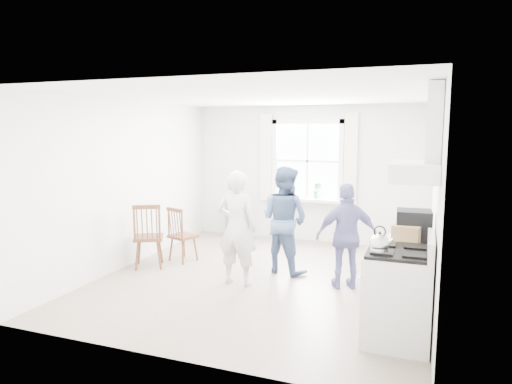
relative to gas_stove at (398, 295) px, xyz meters
name	(u,v)px	position (x,y,z in m)	size (l,w,h in m)	color
room_shell	(264,190)	(-1.91, 1.35, 0.82)	(4.62, 5.12, 2.64)	gray
window_assembly	(307,166)	(-1.91, 3.80, 0.98)	(1.88, 0.24, 1.70)	white
range_hood	(422,155)	(0.16, 0.00, 1.42)	(0.45, 0.76, 0.94)	white
shelf_unit	(237,217)	(-3.31, 3.68, -0.08)	(0.40, 0.30, 0.80)	slate
gas_stove	(398,295)	(0.00, 0.00, 0.00)	(0.68, 0.76, 1.12)	silver
kettle	(379,244)	(-0.18, -0.18, 0.56)	(0.19, 0.19, 0.27)	silver
low_cabinet	(408,278)	(0.07, 0.70, -0.03)	(0.50, 0.55, 0.90)	white
stereo_stack	(414,225)	(0.11, 0.73, 0.59)	(0.40, 0.36, 0.34)	black
cardboard_box	(407,234)	(0.04, 0.57, 0.51)	(0.29, 0.21, 0.19)	olive
windsor_chair_a	(148,229)	(-3.76, 1.19, 0.14)	(0.58, 0.58, 1.03)	#4B2918
windsor_chair_b	(178,229)	(-3.50, 1.67, 0.07)	(0.49, 0.48, 0.91)	#4B2918
person_left	(237,228)	(-2.19, 1.02, 0.32)	(0.58, 0.58, 1.60)	silver
person_mid	(284,220)	(-1.74, 1.79, 0.32)	(0.78, 0.78, 1.61)	#44597F
person_right	(347,236)	(-0.75, 1.40, 0.23)	(0.84, 0.84, 1.44)	navy
potted_plant	(317,191)	(-1.69, 3.71, 0.52)	(0.17, 0.17, 0.31)	#34753B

